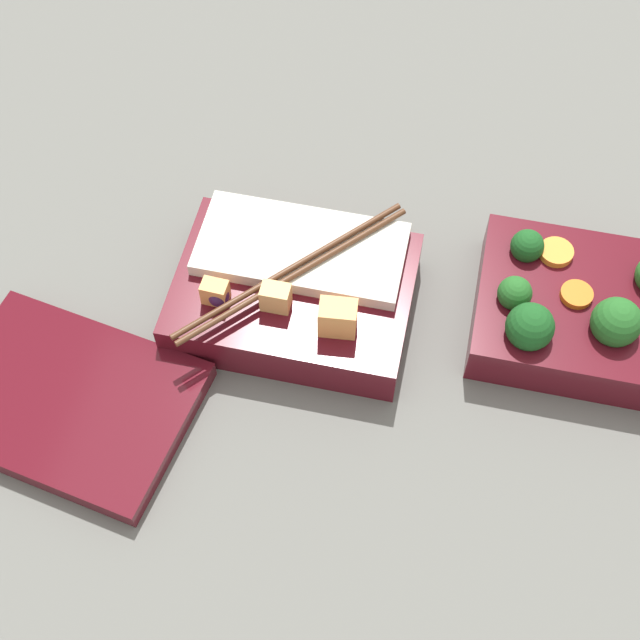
% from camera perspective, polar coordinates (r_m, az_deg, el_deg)
% --- Properties ---
extents(ground_plane, '(3.00, 3.00, 0.00)m').
position_cam_1_polar(ground_plane, '(0.77, 6.54, 0.65)').
color(ground_plane, slate).
extents(bento_tray_vegetable, '(0.19, 0.14, 0.07)m').
position_cam_1_polar(bento_tray_vegetable, '(0.76, 17.00, 0.53)').
color(bento_tray_vegetable, '#510F19').
rests_on(bento_tray_vegetable, ground_plane).
extents(bento_tray_rice, '(0.19, 0.17, 0.07)m').
position_cam_1_polar(bento_tray_rice, '(0.74, -1.79, 1.99)').
color(bento_tray_rice, '#510F19').
rests_on(bento_tray_rice, ground_plane).
extents(bento_lid, '(0.21, 0.17, 0.02)m').
position_cam_1_polar(bento_lid, '(0.74, -15.91, -5.00)').
color(bento_lid, '#510F19').
rests_on(bento_lid, ground_plane).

